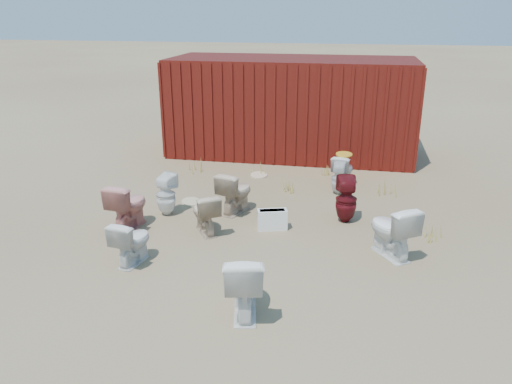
% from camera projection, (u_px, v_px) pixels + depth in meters
% --- Properties ---
extents(ground, '(100.00, 100.00, 0.00)m').
position_uv_depth(ground, '(249.00, 235.00, 8.25)').
color(ground, brown).
rests_on(ground, ground).
extents(shipping_container, '(6.00, 2.40, 2.40)m').
position_uv_depth(shipping_container, '(291.00, 107.00, 12.63)').
color(shipping_container, '#53120D').
rests_on(shipping_container, ground).
extents(toilet_front_a, '(0.50, 0.73, 0.69)m').
position_uv_depth(toilet_front_a, '(132.00, 241.00, 7.25)').
color(toilet_front_a, white).
rests_on(toilet_front_a, ground).
extents(toilet_front_pink, '(0.56, 0.86, 0.82)m').
position_uv_depth(toilet_front_pink, '(128.00, 205.00, 8.41)').
color(toilet_front_pink, tan).
rests_on(toilet_front_pink, ground).
extents(toilet_front_c, '(0.63, 0.91, 0.84)m').
position_uv_depth(toilet_front_c, '(244.00, 283.00, 6.01)').
color(toilet_front_c, white).
rests_on(toilet_front_c, ground).
extents(toilet_front_maroon, '(0.42, 0.43, 0.82)m').
position_uv_depth(toilet_front_maroon, '(346.00, 200.00, 8.66)').
color(toilet_front_maroon, '#5F1015').
rests_on(toilet_front_maroon, ground).
extents(toilet_front_e, '(0.85, 0.94, 0.84)m').
position_uv_depth(toilet_front_e, '(392.00, 230.00, 7.44)').
color(toilet_front_e, white).
rests_on(toilet_front_e, ground).
extents(toilet_back_a, '(0.43, 0.44, 0.77)m').
position_uv_depth(toilet_back_a, '(166.00, 195.00, 8.96)').
color(toilet_back_a, white).
rests_on(toilet_back_a, ground).
extents(toilet_back_beige_left, '(0.71, 0.79, 0.70)m').
position_uv_depth(toilet_back_beige_left, '(205.00, 213.00, 8.25)').
color(toilet_back_beige_left, '#C4AC90').
rests_on(toilet_back_beige_left, ground).
extents(toilet_back_beige_right, '(0.66, 0.87, 0.78)m').
position_uv_depth(toilet_back_beige_right, '(235.00, 192.00, 9.08)').
color(toilet_back_beige_right, '#CDB396').
rests_on(toilet_back_beige_right, ground).
extents(toilet_back_yellowlid, '(0.53, 0.73, 0.67)m').
position_uv_depth(toilet_back_yellowlid, '(343.00, 170.00, 10.49)').
color(toilet_back_yellowlid, silver).
rests_on(toilet_back_yellowlid, ground).
extents(toilet_back_e, '(0.30, 0.30, 0.65)m').
position_uv_depth(toilet_back_e, '(339.00, 178.00, 10.02)').
color(toilet_back_e, silver).
rests_on(toilet_back_e, ground).
extents(yellow_lid, '(0.34, 0.43, 0.02)m').
position_uv_depth(yellow_lid, '(344.00, 154.00, 10.37)').
color(yellow_lid, gold).
rests_on(yellow_lid, toilet_back_yellowlid).
extents(loose_tank, '(0.54, 0.34, 0.35)m').
position_uv_depth(loose_tank, '(272.00, 220.00, 8.43)').
color(loose_tank, white).
rests_on(loose_tank, ground).
extents(loose_lid_near, '(0.46, 0.55, 0.02)m').
position_uv_depth(loose_lid_near, '(259.00, 175.00, 11.23)').
color(loose_lid_near, beige).
rests_on(loose_lid_near, ground).
extents(loose_lid_far, '(0.54, 0.58, 0.02)m').
position_uv_depth(loose_lid_far, '(191.00, 202.00, 9.67)').
color(loose_lid_far, '#C8BB91').
rests_on(loose_lid_far, ground).
extents(weed_clump_a, '(0.36, 0.36, 0.34)m').
position_uv_depth(weed_clump_a, '(195.00, 165.00, 11.40)').
color(weed_clump_a, '#A69342').
rests_on(weed_clump_a, ground).
extents(weed_clump_b, '(0.32, 0.32, 0.27)m').
position_uv_depth(weed_clump_b, '(287.00, 185.00, 10.19)').
color(weed_clump_b, '#A69342').
rests_on(weed_clump_b, ground).
extents(weed_clump_c, '(0.36, 0.36, 0.30)m').
position_uv_depth(weed_clump_c, '(388.00, 188.00, 10.01)').
color(weed_clump_c, '#A69342').
rests_on(weed_clump_c, ground).
extents(weed_clump_d, '(0.30, 0.30, 0.26)m').
position_uv_depth(weed_clump_d, '(260.00, 168.00, 11.36)').
color(weed_clump_d, '#A69342').
rests_on(weed_clump_d, ground).
extents(weed_clump_e, '(0.34, 0.34, 0.27)m').
position_uv_depth(weed_clump_e, '(327.00, 169.00, 11.23)').
color(weed_clump_e, '#A69342').
rests_on(weed_clump_e, ground).
extents(weed_clump_f, '(0.28, 0.28, 0.24)m').
position_uv_depth(weed_clump_f, '(434.00, 234.00, 8.03)').
color(weed_clump_f, '#A69342').
rests_on(weed_clump_f, ground).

